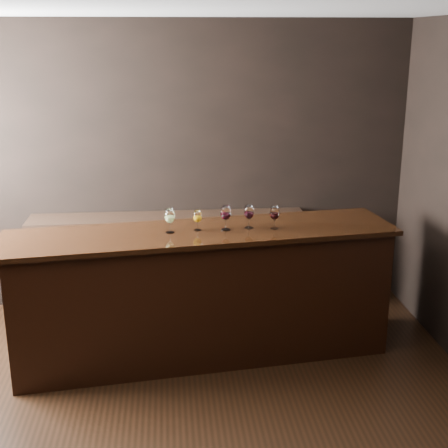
{
  "coord_description": "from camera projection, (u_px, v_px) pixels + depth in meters",
  "views": [
    {
      "loc": [
        0.14,
        -3.79,
        2.62
      ],
      "look_at": [
        0.58,
        1.03,
        1.17
      ],
      "focal_mm": 50.0,
      "sensor_mm": 36.0,
      "label": 1
    }
  ],
  "objects": [
    {
      "name": "glass_red_b",
      "position": [
        249.0,
        213.0,
        5.08
      ],
      "size": [
        0.08,
        0.08,
        0.19
      ],
      "color": "white",
      "rests_on": "bar_top"
    },
    {
      "name": "glass_red_c",
      "position": [
        275.0,
        214.0,
        5.06
      ],
      "size": [
        0.08,
        0.08,
        0.19
      ],
      "color": "white",
      "rests_on": "bar_top"
    },
    {
      "name": "bar_counter",
      "position": [
        203.0,
        296.0,
        5.22
      ],
      "size": [
        3.14,
        1.05,
        1.08
      ],
      "primitive_type": "cube",
      "rotation": [
        0.0,
        0.0,
        0.13
      ],
      "color": "black",
      "rests_on": "ground"
    },
    {
      "name": "glass_white",
      "position": [
        170.0,
        217.0,
        4.96
      ],
      "size": [
        0.08,
        0.08,
        0.2
      ],
      "color": "white",
      "rests_on": "bar_top"
    },
    {
      "name": "ground",
      "position": [
        155.0,
        428.0,
        4.36
      ],
      "size": [
        5.0,
        5.0,
        0.0
      ],
      "primitive_type": "plane",
      "color": "black",
      "rests_on": "ground"
    },
    {
      "name": "bar_top",
      "position": [
        202.0,
        233.0,
        5.06
      ],
      "size": [
        3.25,
        1.14,
        0.04
      ],
      "primitive_type": "cube",
      "rotation": [
        0.0,
        0.0,
        0.13
      ],
      "color": "black",
      "rests_on": "bar_counter"
    },
    {
      "name": "back_bar_shelf",
      "position": [
        169.0,
        263.0,
        6.16
      ],
      "size": [
        2.67,
        0.4,
        0.96
      ],
      "primitive_type": "cube",
      "color": "black",
      "rests_on": "ground"
    },
    {
      "name": "glass_red_a",
      "position": [
        226.0,
        213.0,
        5.03
      ],
      "size": [
        0.09,
        0.09,
        0.2
      ],
      "color": "white",
      "rests_on": "bar_top"
    },
    {
      "name": "room_shell",
      "position": [
        109.0,
        172.0,
        3.92
      ],
      "size": [
        5.02,
        4.52,
        2.81
      ],
      "color": "black",
      "rests_on": "ground"
    },
    {
      "name": "glass_amber",
      "position": [
        197.0,
        217.0,
        5.03
      ],
      "size": [
        0.07,
        0.07,
        0.17
      ],
      "color": "white",
      "rests_on": "bar_top"
    }
  ]
}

